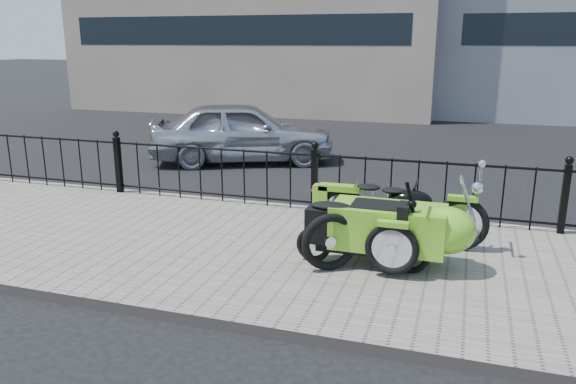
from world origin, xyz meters
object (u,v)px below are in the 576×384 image
(spare_tire, at_px, (330,242))
(scooter, at_px, (352,232))
(sedan_car, at_px, (242,132))
(motorcycle_sidecar, at_px, (405,224))

(spare_tire, bearing_deg, scooter, 43.85)
(spare_tire, distance_m, sedan_car, 6.65)
(motorcycle_sidecar, height_order, scooter, scooter)
(spare_tire, relative_size, sedan_car, 0.17)
(scooter, distance_m, spare_tire, 0.30)
(scooter, xyz_separation_m, spare_tire, (-0.21, -0.20, -0.07))
(motorcycle_sidecar, bearing_deg, spare_tire, -146.74)
(motorcycle_sidecar, relative_size, sedan_car, 0.56)
(scooter, distance_m, sedan_car, 6.59)
(motorcycle_sidecar, relative_size, spare_tire, 3.35)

